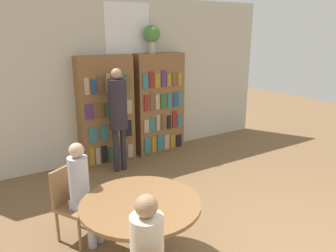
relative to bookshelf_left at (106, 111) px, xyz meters
name	(u,v)px	position (x,y,z in m)	size (l,w,h in m)	color
wall_back	(129,79)	(0.57, 0.19, 0.51)	(6.40, 0.07, 3.00)	beige
bookshelf_left	(106,111)	(0.00, 0.00, 0.00)	(1.01, 0.34, 1.99)	brown
bookshelf_right	(159,104)	(1.13, 0.00, 0.00)	(1.01, 0.34, 1.99)	brown
flower_vase	(152,35)	(0.99, 0.00, 1.33)	(0.32, 0.32, 0.52)	#B7AD9E
reading_table	(141,211)	(-0.78, -2.85, -0.39)	(1.26, 1.26, 0.72)	brown
chair_left_side	(72,200)	(-1.26, -2.01, -0.50)	(0.55, 0.55, 0.89)	olive
seated_reader_left	(83,189)	(-1.17, -2.17, -0.32)	(0.36, 0.39, 1.22)	#B2B7C6
librarian_standing	(118,109)	(0.02, -0.50, 0.13)	(0.32, 0.59, 1.81)	#28232D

